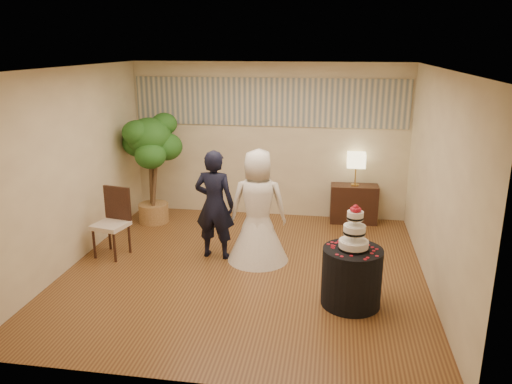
% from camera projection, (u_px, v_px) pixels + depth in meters
% --- Properties ---
extents(floor, '(5.00, 5.00, 0.00)m').
position_uv_depth(floor, '(245.00, 270.00, 7.11)').
color(floor, brown).
rests_on(floor, ground).
extents(ceiling, '(5.00, 5.00, 0.00)m').
position_uv_depth(ceiling, '(243.00, 68.00, 6.31)').
color(ceiling, white).
rests_on(ceiling, wall_back).
extents(wall_back, '(5.00, 0.06, 2.80)m').
position_uv_depth(wall_back, '(269.00, 141.00, 9.07)').
color(wall_back, beige).
rests_on(wall_back, ground).
extents(wall_front, '(5.00, 0.06, 2.80)m').
position_uv_depth(wall_front, '(192.00, 247.00, 4.34)').
color(wall_front, beige).
rests_on(wall_front, ground).
extents(wall_left, '(0.06, 5.00, 2.80)m').
position_uv_depth(wall_left, '(71.00, 168.00, 7.08)').
color(wall_left, beige).
rests_on(wall_left, ground).
extents(wall_right, '(0.06, 5.00, 2.80)m').
position_uv_depth(wall_right, '(437.00, 183.00, 6.33)').
color(wall_right, beige).
rests_on(wall_right, ground).
extents(mural_border, '(4.90, 0.02, 0.85)m').
position_uv_depth(mural_border, '(269.00, 102.00, 8.85)').
color(mural_border, '#A0A191').
rests_on(mural_border, wall_back).
extents(groom, '(0.63, 0.44, 1.64)m').
position_uv_depth(groom, '(215.00, 205.00, 7.34)').
color(groom, black).
rests_on(groom, floor).
extents(bride, '(0.99, 0.99, 1.68)m').
position_uv_depth(bride, '(258.00, 206.00, 7.22)').
color(bride, white).
rests_on(bride, floor).
extents(cake_table, '(0.87, 0.87, 0.73)m').
position_uv_depth(cake_table, '(352.00, 277.00, 6.08)').
color(cake_table, black).
rests_on(cake_table, floor).
extents(wedding_cake, '(0.36, 0.36, 0.56)m').
position_uv_depth(wedding_cake, '(355.00, 227.00, 5.90)').
color(wedding_cake, white).
rests_on(wedding_cake, cake_table).
extents(console, '(0.84, 0.40, 0.69)m').
position_uv_depth(console, '(354.00, 204.00, 8.93)').
color(console, black).
rests_on(console, floor).
extents(table_lamp, '(0.32, 0.32, 0.58)m').
position_uv_depth(table_lamp, '(356.00, 169.00, 8.75)').
color(table_lamp, beige).
rests_on(table_lamp, console).
extents(ficus_tree, '(1.15, 1.15, 1.99)m').
position_uv_depth(ficus_tree, '(151.00, 168.00, 8.76)').
color(ficus_tree, '#23591C').
rests_on(ficus_tree, floor).
extents(side_chair, '(0.57, 0.58, 1.04)m').
position_uv_depth(side_chair, '(110.00, 223.00, 7.46)').
color(side_chair, black).
rests_on(side_chair, floor).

